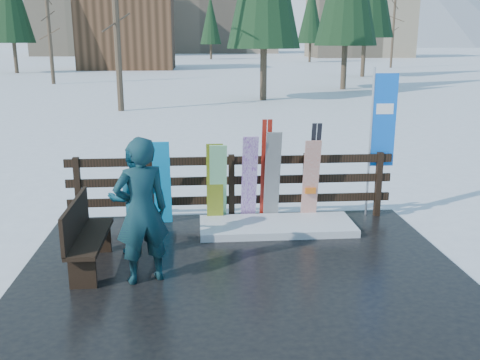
{
  "coord_description": "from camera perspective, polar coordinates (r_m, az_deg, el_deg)",
  "views": [
    {
      "loc": [
        -0.57,
        -6.67,
        3.12
      ],
      "look_at": [
        0.05,
        1.0,
        1.1
      ],
      "focal_mm": 40.0,
      "sensor_mm": 36.0,
      "label": 1
    }
  ],
  "objects": [
    {
      "name": "person_front",
      "position": [
        6.87,
        -10.46,
        -3.26
      ],
      "size": [
        0.81,
        0.67,
        1.9
      ],
      "primitive_type": "imported",
      "rotation": [
        0.0,
        0.0,
        3.5
      ],
      "color": "#15463C",
      "rests_on": "deck"
    },
    {
      "name": "trees",
      "position": [
        55.05,
        -0.41,
        17.43
      ],
      "size": [
        42.19,
        68.9,
        13.3
      ],
      "color": "#382B1E",
      "rests_on": "ground"
    },
    {
      "name": "snowboard_4",
      "position": [
        9.03,
        3.46,
        0.29
      ],
      "size": [
        0.26,
        0.36,
        1.6
      ],
      "primitive_type": "cube",
      "rotation": [
        0.21,
        0.0,
        0.0
      ],
      "color": "black",
      "rests_on": "deck"
    },
    {
      "name": "snowboard_2",
      "position": [
        8.97,
        -2.7,
        -0.43
      ],
      "size": [
        0.28,
        0.19,
        1.4
      ],
      "primitive_type": "cube",
      "rotation": [
        0.12,
        0.0,
        0.0
      ],
      "color": "#D7EB21",
      "rests_on": "deck"
    },
    {
      "name": "resort_buildings",
      "position": [
        122.27,
        -4.08,
        17.81
      ],
      "size": [
        73.0,
        87.6,
        22.6
      ],
      "color": "tan",
      "rests_on": "ground"
    },
    {
      "name": "snowboard_1",
      "position": [
        8.97,
        -2.34,
        -0.43
      ],
      "size": [
        0.28,
        0.42,
        1.4
      ],
      "primitive_type": "cube",
      "rotation": [
        0.28,
        0.0,
        0.0
      ],
      "color": "white",
      "rests_on": "deck"
    },
    {
      "name": "snow_patch",
      "position": [
        8.89,
        3.95,
        -4.93
      ],
      "size": [
        2.53,
        1.0,
        0.12
      ],
      "primitive_type": "cube",
      "color": "white",
      "rests_on": "deck"
    },
    {
      "name": "snowboard_3",
      "position": [
        8.99,
        1.0,
        0.07
      ],
      "size": [
        0.26,
        0.47,
        1.54
      ],
      "primitive_type": "cube",
      "rotation": [
        0.29,
        0.0,
        0.0
      ],
      "color": "white",
      "rests_on": "deck"
    },
    {
      "name": "snowboard_5",
      "position": [
        9.16,
        7.55,
        -0.1
      ],
      "size": [
        0.27,
        0.28,
        1.44
      ],
      "primitive_type": "cube",
      "rotation": [
        0.18,
        0.0,
        0.0
      ],
      "color": "silver",
      "rests_on": "deck"
    },
    {
      "name": "fence",
      "position": [
        9.2,
        -0.91,
        -0.29
      ],
      "size": [
        5.6,
        0.1,
        1.15
      ],
      "color": "black",
      "rests_on": "deck"
    },
    {
      "name": "ground",
      "position": [
        7.39,
        0.25,
        -10.28
      ],
      "size": [
        700.0,
        700.0,
        0.0
      ],
      "primitive_type": "plane",
      "color": "white",
      "rests_on": "ground"
    },
    {
      "name": "deck",
      "position": [
        7.37,
        0.25,
        -9.99
      ],
      "size": [
        6.0,
        5.0,
        0.08
      ],
      "primitive_type": "cube",
      "color": "black",
      "rests_on": "ground"
    },
    {
      "name": "person_back",
      "position": [
        7.87,
        -11.09,
        -2.07
      ],
      "size": [
        0.87,
        0.73,
        1.61
      ],
      "primitive_type": "imported",
      "rotation": [
        0.0,
        0.0,
        3.3
      ],
      "color": "navy",
      "rests_on": "deck"
    },
    {
      "name": "rental_flag",
      "position": [
        9.57,
        14.77,
        5.6
      ],
      "size": [
        0.45,
        0.04,
        2.6
      ],
      "color": "silver",
      "rests_on": "deck"
    },
    {
      "name": "snowboard_0",
      "position": [
        8.98,
        -8.31,
        -0.36
      ],
      "size": [
        0.29,
        0.32,
        1.46
      ],
      "primitive_type": "cube",
      "rotation": [
        0.2,
        0.0,
        0.0
      ],
      "color": "#0D9CE3",
      "rests_on": "deck"
    },
    {
      "name": "ski_pair_a",
      "position": [
        9.05,
        2.75,
        0.99
      ],
      "size": [
        0.17,
        0.31,
        1.79
      ],
      "color": "#A31F14",
      "rests_on": "deck"
    },
    {
      "name": "bench",
      "position": [
        7.54,
        -16.26,
        -5.49
      ],
      "size": [
        0.41,
        1.5,
        0.97
      ],
      "color": "black",
      "rests_on": "deck"
    },
    {
      "name": "ski_pair_b",
      "position": [
        9.2,
        7.86,
        0.86
      ],
      "size": [
        0.17,
        0.31,
        1.72
      ],
      "color": "black",
      "rests_on": "deck"
    }
  ]
}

